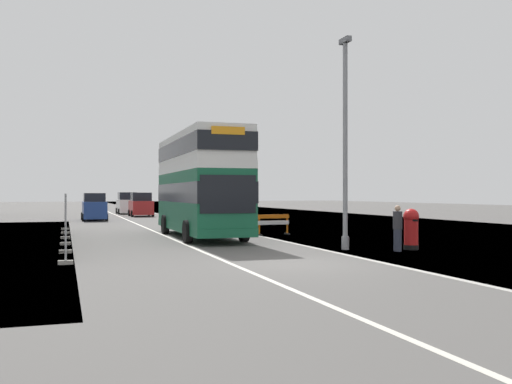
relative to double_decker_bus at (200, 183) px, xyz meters
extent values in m
cube|color=#565451|center=(0.37, -11.33, -2.70)|extent=(140.00, 280.00, 0.10)
cube|color=#B2AFA8|center=(3.01, -11.33, -2.66)|extent=(0.24, 196.00, 0.01)
cube|color=silver|center=(-1.49, -11.33, -2.66)|extent=(0.16, 168.00, 0.01)
cube|color=#145638|center=(0.00, 0.01, -0.90)|extent=(2.62, 10.46, 2.81)
cube|color=silver|center=(0.00, 0.01, 0.71)|extent=(2.62, 10.46, 0.40)
cube|color=silver|center=(0.00, 0.01, 1.62)|extent=(2.60, 10.36, 1.43)
cube|color=black|center=(0.00, 0.01, -0.48)|extent=(2.65, 10.57, 0.90)
cube|color=black|center=(0.00, 0.01, 1.62)|extent=(2.64, 10.52, 0.79)
cube|color=black|center=(-0.05, -5.23, -0.55)|extent=(2.32, 0.08, 1.55)
cube|color=orange|center=(-0.05, -5.23, 2.02)|extent=(1.39, 0.07, 0.32)
cube|color=#145638|center=(0.00, 0.01, -2.12)|extent=(2.65, 10.57, 0.36)
cylinder|color=black|center=(-1.29, -3.21, -2.15)|extent=(0.31, 1.00, 1.00)
cylinder|color=black|center=(1.23, -3.24, -2.15)|extent=(0.31, 1.00, 1.00)
cylinder|color=black|center=(-1.23, 2.89, -2.15)|extent=(0.31, 1.00, 1.00)
cylinder|color=black|center=(1.29, 2.87, -2.15)|extent=(0.31, 1.00, 1.00)
cylinder|color=gray|center=(3.86, -7.79, 1.27)|extent=(0.18, 0.18, 7.85)
cube|color=slate|center=(3.86, -7.79, 5.32)|extent=(0.20, 0.70, 0.20)
cylinder|color=gray|center=(3.86, -7.79, -2.40)|extent=(0.29, 0.29, 0.50)
cylinder|color=black|center=(6.25, -8.56, -2.56)|extent=(0.57, 0.57, 0.18)
cylinder|color=red|center=(6.25, -8.56, -1.93)|extent=(0.53, 0.53, 1.08)
sphere|color=red|center=(6.25, -8.56, -1.39)|extent=(0.59, 0.59, 0.59)
cube|color=black|center=(6.25, -8.83, -1.53)|extent=(0.22, 0.03, 0.07)
cube|color=orange|center=(3.87, 0.17, -1.69)|extent=(1.76, 0.23, 0.20)
cube|color=white|center=(3.87, 0.17, -2.01)|extent=(1.76, 0.23, 0.20)
cube|color=orange|center=(3.08, 0.10, -2.17)|extent=(0.08, 0.08, 0.96)
cube|color=black|center=(3.08, 0.10, -2.61)|extent=(0.18, 0.45, 0.08)
cube|color=orange|center=(4.65, 0.24, -2.17)|extent=(0.08, 0.08, 0.96)
cube|color=black|center=(4.65, 0.24, -2.61)|extent=(0.18, 0.45, 0.08)
cube|color=#A8AAAD|center=(-6.25, -7.50, -1.59)|extent=(0.04, 3.26, 2.03)
cube|color=#A8AAAD|center=(-6.25, -4.10, -1.59)|extent=(0.04, 3.26, 2.03)
cube|color=#A8AAAD|center=(-6.25, -0.70, -1.59)|extent=(0.04, 3.26, 2.03)
cube|color=#A8AAAD|center=(-6.25, 2.70, -1.59)|extent=(0.04, 3.26, 2.03)
cube|color=#A8AAAD|center=(-6.25, 6.10, -1.59)|extent=(0.04, 3.26, 2.03)
cylinder|color=#939699|center=(-6.25, -9.20, -1.59)|extent=(0.06, 0.06, 2.13)
cube|color=gray|center=(-6.25, -9.20, -2.59)|extent=(0.44, 0.20, 0.12)
cylinder|color=#939699|center=(-6.25, -5.80, -1.59)|extent=(0.06, 0.06, 2.13)
cube|color=gray|center=(-6.25, -5.80, -2.59)|extent=(0.44, 0.20, 0.12)
cylinder|color=#939699|center=(-6.25, -2.40, -1.59)|extent=(0.06, 0.06, 2.13)
cube|color=gray|center=(-6.25, -2.40, -2.59)|extent=(0.44, 0.20, 0.12)
cylinder|color=#939699|center=(-6.25, 1.00, -1.59)|extent=(0.06, 0.06, 2.13)
cube|color=gray|center=(-6.25, 1.00, -2.59)|extent=(0.44, 0.20, 0.12)
cylinder|color=#939699|center=(-6.25, 4.40, -1.59)|extent=(0.06, 0.06, 2.13)
cube|color=gray|center=(-6.25, 4.40, -2.59)|extent=(0.44, 0.20, 0.12)
cylinder|color=#939699|center=(-6.25, 7.80, -1.59)|extent=(0.06, 0.06, 2.13)
cube|color=gray|center=(-6.25, 7.80, -2.59)|extent=(0.44, 0.20, 0.12)
cube|color=navy|center=(-4.06, 19.72, -1.82)|extent=(1.74, 4.46, 1.31)
cube|color=black|center=(-4.06, 19.72, -0.83)|extent=(1.60, 2.46, 0.67)
cylinder|color=black|center=(-3.19, 21.11, -2.35)|extent=(0.20, 0.60, 0.60)
cylinder|color=black|center=(-4.93, 21.11, -2.35)|extent=(0.20, 0.60, 0.60)
cylinder|color=black|center=(-3.19, 18.34, -2.35)|extent=(0.20, 0.60, 0.60)
cylinder|color=black|center=(-4.93, 18.34, -2.35)|extent=(0.20, 0.60, 0.60)
cube|color=maroon|center=(0.48, 26.80, -1.84)|extent=(1.88, 3.87, 1.26)
cube|color=black|center=(0.48, 26.80, -0.83)|extent=(1.73, 2.13, 0.77)
cylinder|color=black|center=(1.43, 28.00, -2.35)|extent=(0.20, 0.60, 0.60)
cylinder|color=black|center=(-0.46, 28.00, -2.35)|extent=(0.20, 0.60, 0.60)
cylinder|color=black|center=(1.43, 25.60, -2.35)|extent=(0.20, 0.60, 0.60)
cylinder|color=black|center=(-0.46, 25.60, -2.35)|extent=(0.20, 0.60, 0.60)
cube|color=silver|center=(-0.07, 33.73, -1.82)|extent=(1.90, 4.42, 1.31)
cube|color=black|center=(-0.07, 33.73, -0.78)|extent=(1.75, 2.43, 0.76)
cylinder|color=black|center=(0.88, 35.10, -2.35)|extent=(0.20, 0.60, 0.60)
cylinder|color=black|center=(-1.02, 35.10, -2.35)|extent=(0.20, 0.60, 0.60)
cylinder|color=black|center=(0.88, 32.36, -2.35)|extent=(0.20, 0.60, 0.60)
cylinder|color=black|center=(-1.02, 32.36, -2.35)|extent=(0.20, 0.60, 0.60)
cylinder|color=#2D3342|center=(5.39, -8.98, -2.24)|extent=(0.29, 0.29, 0.82)
cylinder|color=#333338|center=(5.39, -8.98, -1.50)|extent=(0.34, 0.34, 0.66)
sphere|color=tan|center=(5.39, -8.98, -1.06)|extent=(0.22, 0.22, 0.22)
camera|label=1|loc=(-6.28, -27.37, -0.51)|focal=40.22mm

